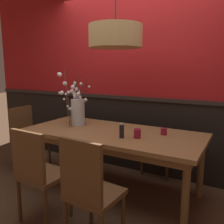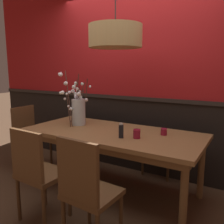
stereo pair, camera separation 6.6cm
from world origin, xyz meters
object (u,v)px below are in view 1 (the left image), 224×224
chair_far_side_right (162,136)px  dining_table (112,138)px  chair_near_side_left (38,171)px  chair_head_west_end (28,134)px  condiment_bottle (122,131)px  candle_holder_nearer_center (137,134)px  pendant_lamp (115,36)px  chair_near_side_right (89,189)px  candle_holder_nearer_edge (164,131)px  vase_with_blossoms (77,109)px

chair_far_side_right → dining_table: bearing=-111.4°
chair_near_side_left → chair_head_west_end: bearing=142.2°
chair_near_side_left → condiment_bottle: size_ratio=5.82×
candle_holder_nearer_center → pendant_lamp: 1.06m
chair_near_side_right → candle_holder_nearer_edge: bearing=75.7°
candle_holder_nearer_edge → pendant_lamp: pendant_lamp is taller
chair_near_side_right → candle_holder_nearer_center: size_ratio=9.75×
candle_holder_nearer_edge → condiment_bottle: 0.49m
chair_near_side_left → vase_with_blossoms: (-0.27, 0.96, 0.42)m
dining_table → chair_far_side_right: bearing=68.6°
chair_far_side_right → condiment_bottle: 1.09m
chair_far_side_right → candle_holder_nearer_edge: (0.24, -0.71, 0.26)m
dining_table → candle_holder_nearer_edge: size_ratio=27.84×
chair_head_west_end → pendant_lamp: 1.98m
chair_far_side_right → pendant_lamp: (-0.28, -0.90, 1.29)m
candle_holder_nearer_center → candle_holder_nearer_edge: bearing=52.6°
dining_table → candle_holder_nearer_edge: bearing=15.3°
chair_near_side_right → chair_head_west_end: (-1.74, 0.91, -0.00)m
chair_near_side_left → condiment_bottle: 0.92m
chair_far_side_right → chair_head_west_end: size_ratio=1.04×
chair_near_side_left → vase_with_blossoms: size_ratio=1.34×
chair_near_side_left → condiment_bottle: chair_near_side_left is taller
vase_with_blossoms → candle_holder_nearer_center: size_ratio=7.14×
chair_near_side_right → candle_holder_nearer_center: 0.85m
chair_head_west_end → candle_holder_nearer_edge: size_ratio=12.28×
candle_holder_nearer_center → chair_near_side_right: bearing=-94.8°
candle_holder_nearer_edge → chair_head_west_end: bearing=-175.6°
chair_head_west_end → candle_holder_nearer_center: chair_head_west_end is taller
dining_table → chair_far_side_right: chair_far_side_right is taller
dining_table → condiment_bottle: bearing=-39.5°
candle_holder_nearer_center → condiment_bottle: 0.17m
candle_holder_nearer_edge → dining_table: bearing=-164.7°
candle_holder_nearer_edge → pendant_lamp: 1.16m
candle_holder_nearer_center → condiment_bottle: bearing=-154.6°
chair_near_side_right → pendant_lamp: bearing=105.4°
chair_head_west_end → chair_near_side_left: bearing=-37.8°
candle_holder_nearer_center → dining_table: bearing=163.4°
chair_far_side_right → candle_holder_nearer_edge: size_ratio=12.72×
pendant_lamp → candle_holder_nearer_center: bearing=-14.1°
pendant_lamp → vase_with_blossoms: bearing=169.7°
chair_far_side_right → chair_near_side_right: bearing=-91.1°
chair_head_west_end → condiment_bottle: (1.66, -0.18, 0.31)m
chair_far_side_right → candle_holder_nearer_center: chair_far_side_right is taller
chair_head_west_end → condiment_bottle: bearing=-6.4°
vase_with_blossoms → condiment_bottle: (0.79, -0.26, -0.13)m
chair_near_side_right → vase_with_blossoms: vase_with_blossoms is taller
vase_with_blossoms → pendant_lamp: (0.63, -0.11, 0.86)m
chair_near_side_left → chair_near_side_right: size_ratio=0.98×
candle_holder_nearer_edge → pendant_lamp: (-0.51, -0.19, 1.03)m
candle_holder_nearer_center → candle_holder_nearer_edge: 0.34m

